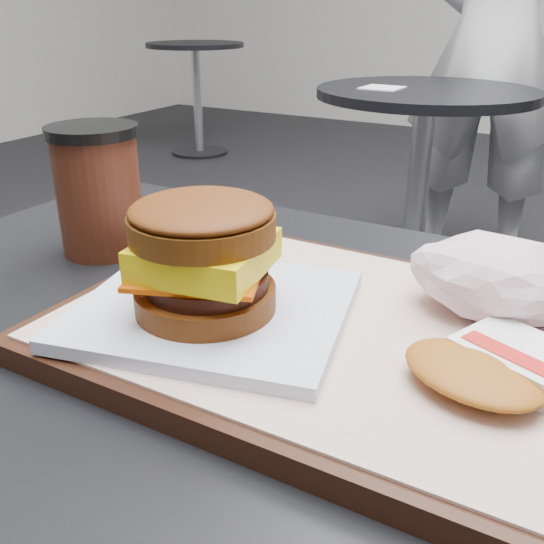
{
  "coord_description": "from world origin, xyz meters",
  "views": [
    {
      "loc": [
        0.21,
        -0.32,
        1.0
      ],
      "look_at": [
        0.02,
        -0.0,
        0.83
      ],
      "focal_mm": 40.0,
      "sensor_mm": 36.0,
      "label": 1
    }
  ],
  "objects_px": {
    "patron": "(493,45)",
    "crumpled_wrapper": "(498,277)",
    "breakfast_sandwich": "(207,269)",
    "coffee_cup": "(98,189)",
    "customer_table": "(248,532)",
    "neighbor_table": "(421,151)",
    "serving_tray": "(324,331)",
    "hash_brown": "(507,369)"
  },
  "relations": [
    {
      "from": "breakfast_sandwich",
      "to": "crumpled_wrapper",
      "type": "bearing_deg",
      "value": 33.02
    },
    {
      "from": "hash_brown",
      "to": "customer_table",
      "type": "bearing_deg",
      "value": -175.98
    },
    {
      "from": "serving_tray",
      "to": "neighbor_table",
      "type": "relative_size",
      "value": 0.51
    },
    {
      "from": "customer_table",
      "to": "hash_brown",
      "type": "distance_m",
      "value": 0.28
    },
    {
      "from": "coffee_cup",
      "to": "neighbor_table",
      "type": "relative_size",
      "value": 0.17
    },
    {
      "from": "serving_tray",
      "to": "coffee_cup",
      "type": "xyz_separation_m",
      "value": [
        -0.27,
        0.06,
        0.05
      ]
    },
    {
      "from": "crumpled_wrapper",
      "to": "breakfast_sandwich",
      "type": "bearing_deg",
      "value": -146.98
    },
    {
      "from": "customer_table",
      "to": "patron",
      "type": "distance_m",
      "value": 2.23
    },
    {
      "from": "breakfast_sandwich",
      "to": "serving_tray",
      "type": "bearing_deg",
      "value": 29.9
    },
    {
      "from": "serving_tray",
      "to": "coffee_cup",
      "type": "relative_size",
      "value": 3.04
    },
    {
      "from": "crumpled_wrapper",
      "to": "patron",
      "type": "height_order",
      "value": "patron"
    },
    {
      "from": "serving_tray",
      "to": "patron",
      "type": "xyz_separation_m",
      "value": [
        -0.32,
        2.16,
        0.07
      ]
    },
    {
      "from": "coffee_cup",
      "to": "customer_table",
      "type": "bearing_deg",
      "value": -21.93
    },
    {
      "from": "coffee_cup",
      "to": "hash_brown",
      "type": "bearing_deg",
      "value": -10.88
    },
    {
      "from": "serving_tray",
      "to": "hash_brown",
      "type": "relative_size",
      "value": 2.86
    },
    {
      "from": "hash_brown",
      "to": "coffee_cup",
      "type": "bearing_deg",
      "value": 169.12
    },
    {
      "from": "patron",
      "to": "crumpled_wrapper",
      "type": "bearing_deg",
      "value": 93.58
    },
    {
      "from": "customer_table",
      "to": "hash_brown",
      "type": "bearing_deg",
      "value": 4.02
    },
    {
      "from": "hash_brown",
      "to": "coffee_cup",
      "type": "distance_m",
      "value": 0.41
    },
    {
      "from": "hash_brown",
      "to": "neighbor_table",
      "type": "xyz_separation_m",
      "value": [
        -0.53,
        1.64,
        -0.25
      ]
    },
    {
      "from": "breakfast_sandwich",
      "to": "coffee_cup",
      "type": "distance_m",
      "value": 0.22
    },
    {
      "from": "breakfast_sandwich",
      "to": "crumpled_wrapper",
      "type": "height_order",
      "value": "breakfast_sandwich"
    },
    {
      "from": "serving_tray",
      "to": "hash_brown",
      "type": "xyz_separation_m",
      "value": [
        0.13,
        -0.02,
        0.02
      ]
    },
    {
      "from": "breakfast_sandwich",
      "to": "coffee_cup",
      "type": "height_order",
      "value": "coffee_cup"
    },
    {
      "from": "serving_tray",
      "to": "neighbor_table",
      "type": "height_order",
      "value": "serving_tray"
    },
    {
      "from": "breakfast_sandwich",
      "to": "coffee_cup",
      "type": "bearing_deg",
      "value": 153.7
    },
    {
      "from": "hash_brown",
      "to": "patron",
      "type": "height_order",
      "value": "patron"
    },
    {
      "from": "serving_tray",
      "to": "hash_brown",
      "type": "distance_m",
      "value": 0.13
    },
    {
      "from": "customer_table",
      "to": "crumpled_wrapper",
      "type": "height_order",
      "value": "crumpled_wrapper"
    },
    {
      "from": "customer_table",
      "to": "serving_tray",
      "type": "xyz_separation_m",
      "value": [
        0.05,
        0.03,
        0.2
      ]
    },
    {
      "from": "breakfast_sandwich",
      "to": "patron",
      "type": "bearing_deg",
      "value": 96.39
    },
    {
      "from": "coffee_cup",
      "to": "patron",
      "type": "bearing_deg",
      "value": 91.32
    },
    {
      "from": "customer_table",
      "to": "neighbor_table",
      "type": "xyz_separation_m",
      "value": [
        -0.35,
        1.65,
        -0.03
      ]
    },
    {
      "from": "crumpled_wrapper",
      "to": "coffee_cup",
      "type": "xyz_separation_m",
      "value": [
        -0.37,
        -0.02,
        0.02
      ]
    },
    {
      "from": "hash_brown",
      "to": "crumpled_wrapper",
      "type": "height_order",
      "value": "crumpled_wrapper"
    },
    {
      "from": "customer_table",
      "to": "patron",
      "type": "height_order",
      "value": "patron"
    },
    {
      "from": "hash_brown",
      "to": "crumpled_wrapper",
      "type": "distance_m",
      "value": 0.1
    },
    {
      "from": "customer_table",
      "to": "serving_tray",
      "type": "distance_m",
      "value": 0.2
    },
    {
      "from": "crumpled_wrapper",
      "to": "patron",
      "type": "xyz_separation_m",
      "value": [
        -0.42,
        2.09,
        0.03
      ]
    },
    {
      "from": "neighbor_table",
      "to": "crumpled_wrapper",
      "type": "bearing_deg",
      "value": -71.98
    },
    {
      "from": "serving_tray",
      "to": "crumpled_wrapper",
      "type": "distance_m",
      "value": 0.13
    },
    {
      "from": "customer_table",
      "to": "coffee_cup",
      "type": "relative_size",
      "value": 6.4
    }
  ]
}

